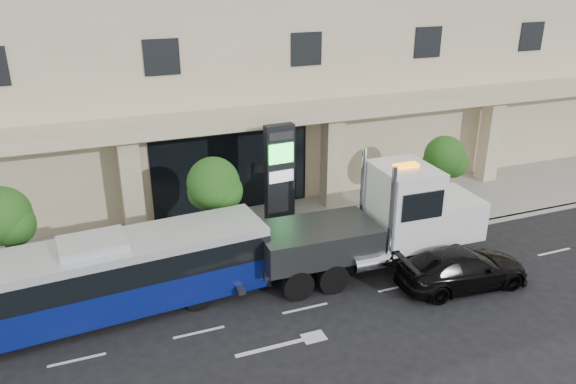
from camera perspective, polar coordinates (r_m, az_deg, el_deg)
name	(u,v)px	position (r m, az deg, el deg)	size (l,w,h in m)	color
ground	(290,288)	(22.40, 0.22, -9.75)	(120.00, 120.00, 0.00)	black
sidewalk	(251,234)	(26.49, -3.79, -4.26)	(120.00, 6.00, 0.15)	gray
curb	(273,263)	(23.97, -1.56, -7.24)	(120.00, 0.30, 0.15)	gray
convention_center	(189,0)	(33.88, -9.98, 18.69)	(60.00, 17.60, 20.00)	#BEB28E
tree_left	(3,220)	(23.17, -27.01, -2.54)	(2.27, 2.20, 4.22)	#422B19
tree_mid	(214,187)	(23.48, -7.51, 0.52)	(2.28, 2.20, 4.38)	#422B19
tree_right	(445,159)	(28.35, 15.65, 3.22)	(2.10, 2.00, 4.04)	#422B19
city_bus	(97,278)	(21.07, -18.82, -8.29)	(12.43, 3.50, 3.11)	black
tow_truck	(381,223)	(23.25, 9.42, -3.16)	(10.77, 2.95, 4.90)	#2D3033
black_sedan	(462,268)	(23.23, 17.31, -7.40)	(2.18, 5.35, 1.55)	black
signage_pylon	(280,181)	(25.05, -0.87, 1.12)	(1.35, 0.58, 5.30)	black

